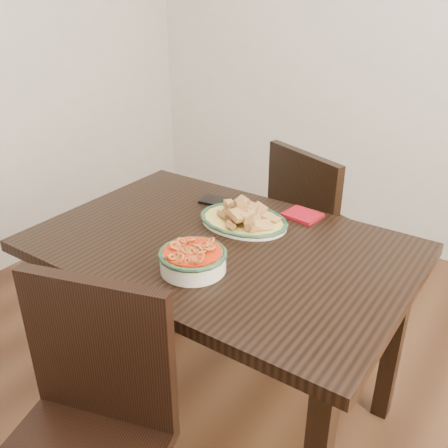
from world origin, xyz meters
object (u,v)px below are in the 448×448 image
Objects in this scene: dining_table at (221,266)px; noodle_bowl at (193,257)px; chair_far at (317,230)px; fish_plate at (244,212)px; chair_near at (85,428)px; smartphone at (220,202)px.

noodle_bowl is (0.03, -0.19, 0.14)m from dining_table.
fish_plate is (-0.05, -0.56, 0.30)m from chair_far.
chair_far is 1.38m from chair_near.
chair_far is 4.23× the size of noodle_bowl.
fish_plate is 0.20m from smartphone.
chair_far and chair_near have the same top height.
noodle_bowl reaches higher than smartphone.
chair_near reaches higher than dining_table.
noodle_bowl is (0.04, -0.35, -0.00)m from fish_plate.
dining_table is at bearing 75.03° from chair_near.
chair_far is at bearing 85.17° from fish_plate.
chair_near reaches higher than noodle_bowl.
noodle_bowl is at bearing 111.37° from chair_far.
fish_plate is (-0.04, 0.81, 0.30)m from chair_near.
dining_table is 0.21m from fish_plate.
chair_far is 0.57m from smartphone.
fish_plate is 2.11× the size of smartphone.
chair_near is 0.87m from fish_plate.
chair_near is 0.97m from smartphone.
smartphone is (-0.17, 0.10, -0.04)m from fish_plate.
noodle_bowl reaches higher than dining_table.
chair_near is at bearing -88.07° from dining_table.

